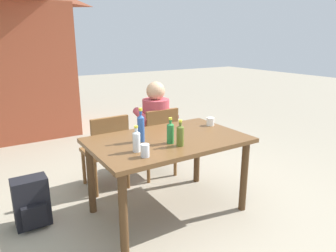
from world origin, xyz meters
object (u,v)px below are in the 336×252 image
bottle_olive (180,135)px  cup_white (210,122)px  dining_table (168,148)px  backpack_by_near_side (32,203)px  bottle_clear (136,141)px  bottle_blue (141,127)px  brick_kiosk (6,51)px  bottle_green (170,132)px  cup_glass (145,151)px  chair_far_left (107,148)px  chair_far_right (157,139)px  person_in_white_shirt (153,123)px

bottle_olive → cup_white: size_ratio=2.72×
dining_table → backpack_by_near_side: size_ratio=3.13×
bottle_clear → bottle_blue: (0.15, 0.21, 0.04)m
bottle_blue → brick_kiosk: size_ratio=0.11×
brick_kiosk → bottle_green: bearing=-77.3°
bottle_clear → cup_glass: (0.00, -0.14, -0.04)m
bottle_olive → cup_glass: bottle_olive is taller
bottle_clear → bottle_blue: bottle_blue is taller
chair_far_left → cup_white: bearing=-33.3°
bottle_clear → bottle_olive: 0.39m
bottle_green → bottle_olive: (0.03, -0.11, -0.00)m
brick_kiosk → cup_white: bearing=-66.6°
chair_far_right → cup_glass: bearing=-124.5°
chair_far_left → bottle_green: (0.27, -0.89, 0.37)m
chair_far_right → bottle_blue: 1.00m
dining_table → chair_far_left: size_ratio=1.66×
person_in_white_shirt → cup_white: size_ratio=13.73×
brick_kiosk → bottle_clear: bearing=-82.5°
bottle_green → cup_glass: size_ratio=2.23×
dining_table → chair_far_right: bearing=66.8°
chair_far_left → cup_glass: chair_far_left is taller
bottle_blue → cup_white: (0.88, 0.08, -0.09)m
bottle_olive → brick_kiosk: size_ratio=0.08×
bottle_clear → bottle_olive: bottle_olive is taller
bottle_blue → cup_white: bearing=5.4°
dining_table → cup_white: 0.65m
chair_far_right → cup_white: bearing=-64.4°
chair_far_left → backpack_by_near_side: size_ratio=1.88×
cup_glass → brick_kiosk: bearing=97.3°
chair_far_left → backpack_by_near_side: chair_far_left is taller
chair_far_left → bottle_olive: bearing=-73.2°
bottle_green → cup_white: (0.68, 0.26, -0.06)m
bottle_green → person_in_white_shirt: bearing=69.0°
dining_table → chair_far_left: chair_far_left is taller
backpack_by_near_side → chair_far_left: bearing=19.9°
chair_far_left → cup_white: chair_far_left is taller
cup_glass → bottle_blue: bearing=67.2°
bottle_green → bottle_blue: bottle_blue is taller
cup_white → chair_far_left: bearing=146.7°
bottle_olive → cup_white: 0.75m
bottle_olive → chair_far_left: bearing=106.8°
chair_far_left → brick_kiosk: brick_kiosk is taller
bottle_blue → cup_glass: bearing=-112.8°
person_in_white_shirt → bottle_olive: 1.17m
backpack_by_near_side → brick_kiosk: 3.49m
chair_far_right → bottle_blue: bottle_blue is taller
chair_far_right → cup_glass: (-0.73, -1.06, 0.32)m
bottle_green → backpack_by_near_side: bottle_green is taller
dining_table → bottle_olive: size_ratio=6.19×
cup_white → backpack_by_near_side: cup_white is taller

